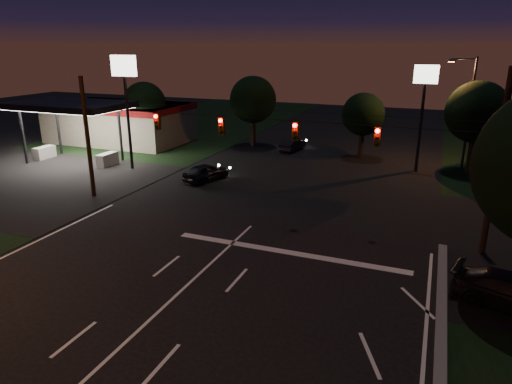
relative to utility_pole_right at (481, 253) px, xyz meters
The scene contains 15 objects.
cross_street_left 32.02m from the utility_pole_right, behind, with size 20.00×16.00×0.02m, color black.
stop_bar 9.66m from the utility_pole_right, 158.75° to the right, with size 12.00×0.50×0.01m, color silver.
utility_pole_right is the anchor object (origin of this frame).
utility_pole_left 24.00m from the utility_pole_right, behind, with size 0.28×0.28×8.00m, color black.
signal_span 13.20m from the utility_pole_right, behind, with size 24.00×0.40×1.56m.
gas_station 37.27m from the utility_pole_right, 155.56° to the left, with size 14.20×16.10×5.25m.
pole_sign_left_near 27.82m from the utility_pole_right, 164.93° to the left, with size 2.20×0.30×9.10m.
pole_sign_right 16.73m from the utility_pole_right, 104.93° to the left, with size 1.80×0.30×8.40m.
street_light_right_far 17.81m from the utility_pole_right, 92.57° to the left, with size 2.20×0.35×9.00m.
tree_far_a 33.84m from the utility_pole_right, 153.24° to the left, with size 4.20×4.20×6.42m.
tree_far_b 28.04m from the utility_pole_right, 136.25° to the left, with size 4.60×4.60×6.98m.
tree_far_c 20.58m from the utility_pole_right, 116.39° to the left, with size 3.80×3.80×5.86m.
tree_far_d 16.84m from the utility_pole_right, 89.92° to the left, with size 4.80×4.80×7.30m.
car_oncoming_a 19.69m from the utility_pole_right, 161.53° to the left, with size 1.55×3.86×1.32m, color black.
car_oncoming_b 24.33m from the utility_pole_right, 130.14° to the left, with size 1.29×3.70×1.22m, color black.
Camera 1 is at (9.23, -8.32, 9.89)m, focal length 32.00 mm.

